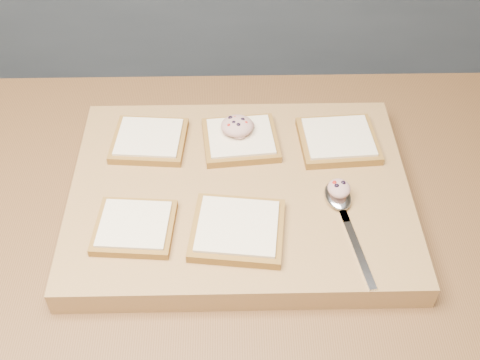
% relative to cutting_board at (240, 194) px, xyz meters
% --- Properties ---
extents(back_counter, '(3.60, 0.62, 0.94)m').
position_rel_cutting_board_xyz_m(back_counter, '(0.00, 1.37, -0.45)').
color(back_counter, slate).
rests_on(back_counter, ground).
extents(cutting_board, '(0.52, 0.40, 0.04)m').
position_rel_cutting_board_xyz_m(cutting_board, '(0.00, 0.00, 0.00)').
color(cutting_board, '#9F6C44').
rests_on(cutting_board, island_counter).
extents(bread_far_left, '(0.13, 0.12, 0.02)m').
position_rel_cutting_board_xyz_m(bread_far_left, '(-0.15, 0.10, 0.03)').
color(bread_far_left, brown).
rests_on(bread_far_left, cutting_board).
extents(bread_far_center, '(0.13, 0.12, 0.02)m').
position_rel_cutting_board_xyz_m(bread_far_center, '(0.00, 0.10, 0.03)').
color(bread_far_center, brown).
rests_on(bread_far_center, cutting_board).
extents(bread_far_right, '(0.13, 0.12, 0.02)m').
position_rel_cutting_board_xyz_m(bread_far_right, '(0.16, 0.09, 0.03)').
color(bread_far_right, brown).
rests_on(bread_far_right, cutting_board).
extents(bread_near_left, '(0.12, 0.11, 0.02)m').
position_rel_cutting_board_xyz_m(bread_near_left, '(-0.15, -0.09, 0.03)').
color(bread_near_left, brown).
rests_on(bread_near_left, cutting_board).
extents(bread_near_center, '(0.14, 0.13, 0.02)m').
position_rel_cutting_board_xyz_m(bread_near_center, '(-0.01, -0.10, 0.03)').
color(bread_near_center, brown).
rests_on(bread_near_center, cutting_board).
extents(tuna_salad_dollop, '(0.05, 0.05, 0.03)m').
position_rel_cutting_board_xyz_m(tuna_salad_dollop, '(-0.00, 0.11, 0.05)').
color(tuna_salad_dollop, tan).
rests_on(tuna_salad_dollop, bread_far_center).
extents(spoon, '(0.05, 0.20, 0.01)m').
position_rel_cutting_board_xyz_m(spoon, '(0.15, -0.05, 0.03)').
color(spoon, silver).
rests_on(spoon, cutting_board).
extents(spoon_salad, '(0.03, 0.04, 0.02)m').
position_rel_cutting_board_xyz_m(spoon_salad, '(0.15, -0.03, 0.04)').
color(spoon_salad, tan).
rests_on(spoon_salad, spoon).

